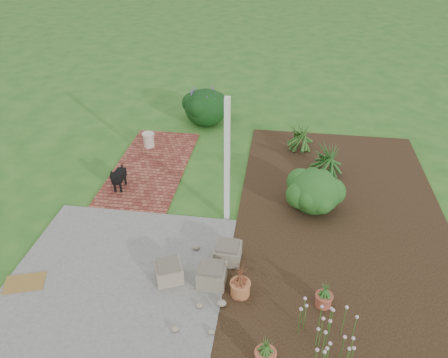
# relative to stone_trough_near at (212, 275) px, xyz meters

# --- Properties ---
(ground) EXTENTS (80.00, 80.00, 0.00)m
(ground) POSITION_rel_stone_trough_near_xyz_m (-0.30, 1.65, -0.19)
(ground) COLOR #245D1D
(ground) RESTS_ON ground
(concrete_patio) EXTENTS (3.50, 3.50, 0.04)m
(concrete_patio) POSITION_rel_stone_trough_near_xyz_m (-1.55, -0.10, -0.17)
(concrete_patio) COLOR slate
(concrete_patio) RESTS_ON ground
(brick_path) EXTENTS (1.60, 3.50, 0.04)m
(brick_path) POSITION_rel_stone_trough_near_xyz_m (-2.00, 3.40, -0.17)
(brick_path) COLOR maroon
(brick_path) RESTS_ON ground
(garden_bed) EXTENTS (4.00, 7.00, 0.03)m
(garden_bed) POSITION_rel_stone_trough_near_xyz_m (2.20, 2.15, -0.17)
(garden_bed) COLOR black
(garden_bed) RESTS_ON ground
(veranda_post) EXTENTS (0.10, 0.10, 2.50)m
(veranda_post) POSITION_rel_stone_trough_near_xyz_m (-0.00, 1.75, 1.06)
(veranda_post) COLOR white
(veranda_post) RESTS_ON ground
(stone_trough_near) EXTENTS (0.44, 0.44, 0.29)m
(stone_trough_near) POSITION_rel_stone_trough_near_xyz_m (0.00, 0.00, 0.00)
(stone_trough_near) COLOR #716C55
(stone_trough_near) RESTS_ON concrete_patio
(stone_trough_mid) EXTENTS (0.55, 0.55, 0.28)m
(stone_trough_mid) POSITION_rel_stone_trough_near_xyz_m (-0.70, -0.02, -0.01)
(stone_trough_mid) COLOR #7B765C
(stone_trough_mid) RESTS_ON concrete_patio
(stone_trough_far) EXTENTS (0.44, 0.44, 0.29)m
(stone_trough_far) POSITION_rel_stone_trough_near_xyz_m (0.18, 0.55, -0.00)
(stone_trough_far) COLOR #776D5C
(stone_trough_far) RESTS_ON concrete_patio
(coir_doormat) EXTENTS (0.71, 0.57, 0.02)m
(coir_doormat) POSITION_rel_stone_trough_near_xyz_m (-2.98, -0.45, -0.14)
(coir_doormat) COLOR brown
(coir_doormat) RESTS_ON concrete_patio
(black_dog) EXTENTS (0.18, 0.62, 0.53)m
(black_dog) POSITION_rel_stone_trough_near_xyz_m (-2.38, 2.36, 0.17)
(black_dog) COLOR black
(black_dog) RESTS_ON brick_path
(cream_ceramic_urn) EXTENTS (0.34, 0.34, 0.35)m
(cream_ceramic_urn) POSITION_rel_stone_trough_near_xyz_m (-2.31, 4.31, 0.03)
(cream_ceramic_urn) COLOR beige
(cream_ceramic_urn) RESTS_ON brick_path
(evergreen_shrub) EXTENTS (1.04, 1.04, 0.85)m
(evergreen_shrub) POSITION_rel_stone_trough_near_xyz_m (1.65, 2.26, 0.27)
(evergreen_shrub) COLOR #0F390E
(evergreen_shrub) RESTS_ON garden_bed
(agapanthus_clump_back) EXTENTS (1.21, 1.21, 0.92)m
(agapanthus_clump_back) POSITION_rel_stone_trough_near_xyz_m (1.95, 3.58, 0.30)
(agapanthus_clump_back) COLOR #103B15
(agapanthus_clump_back) RESTS_ON garden_bed
(agapanthus_clump_front) EXTENTS (0.96, 0.96, 0.84)m
(agapanthus_clump_front) POSITION_rel_stone_trough_near_xyz_m (1.39, 4.71, 0.26)
(agapanthus_clump_front) COLOR #0F4116
(agapanthus_clump_front) RESTS_ON garden_bed
(pink_flower_patch) EXTENTS (1.04, 1.04, 0.58)m
(pink_flower_patch) POSITION_rel_stone_trough_near_xyz_m (1.76, -0.99, 0.13)
(pink_flower_patch) COLOR #113D0F
(pink_flower_patch) RESTS_ON garden_bed
(terracotta_pot_bronze) EXTENTS (0.40, 0.40, 0.24)m
(terracotta_pot_bronze) POSITION_rel_stone_trough_near_xyz_m (0.47, -0.18, -0.03)
(terracotta_pot_bronze) COLOR #B36A3C
(terracotta_pot_bronze) RESTS_ON garden_bed
(terracotta_pot_small_left) EXTENTS (0.30, 0.30, 0.20)m
(terracotta_pot_small_left) POSITION_rel_stone_trough_near_xyz_m (1.74, -0.21, -0.06)
(terracotta_pot_small_left) COLOR #A04A36
(terracotta_pot_small_left) RESTS_ON garden_bed
(terracotta_pot_small_right) EXTENTS (0.35, 0.35, 0.22)m
(terracotta_pot_small_right) POSITION_rel_stone_trough_near_xyz_m (0.93, -1.33, -0.04)
(terracotta_pot_small_right) COLOR #B7583E
(terracotta_pot_small_right) RESTS_ON garden_bed
(purple_flowering_bush) EXTENTS (1.39, 1.39, 1.00)m
(purple_flowering_bush) POSITION_rel_stone_trough_near_xyz_m (-1.14, 5.90, 0.31)
(purple_flowering_bush) COLOR black
(purple_flowering_bush) RESTS_ON ground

